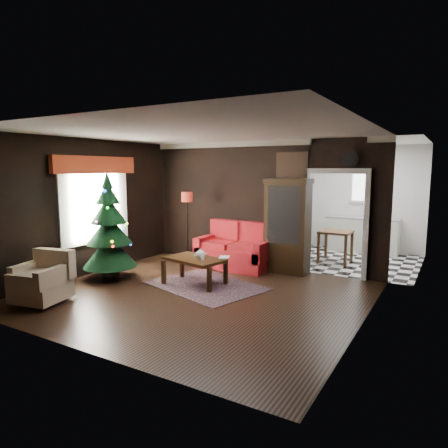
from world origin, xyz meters
The scene contains 26 objects.
floor centered at (0.00, 0.00, 0.00)m, with size 5.50×5.50×0.00m, color black.
ceiling centered at (0.00, 0.00, 2.80)m, with size 5.50×5.50×0.00m, color white.
wall_back centered at (0.00, 2.50, 1.40)m, with size 5.50×5.50×0.00m, color black.
wall_front centered at (0.00, -2.50, 1.40)m, with size 5.50×5.50×0.00m, color black.
wall_left centered at (-2.75, 0.00, 1.40)m, with size 5.50×5.50×0.00m, color black.
wall_right centered at (2.75, 0.00, 1.40)m, with size 5.50×5.50×0.00m, color black.
doorway centered at (1.70, 2.50, 1.05)m, with size 1.10×0.10×2.10m, color silver, non-canonical shape.
left_window centered at (-2.71, 0.20, 1.45)m, with size 0.05×1.60×1.40m, color white.
valance centered at (-2.63, 0.20, 2.27)m, with size 0.12×2.10×0.35m, color #A23119.
kitchen_floor centered at (1.70, 4.00, 0.00)m, with size 3.00×3.00×0.00m, color white.
kitchen_window centered at (1.70, 5.45, 1.70)m, with size 0.70×0.06×0.70m, color white.
rug centered at (-0.18, 0.54, 0.01)m, with size 2.05×1.49×0.01m, color #462B40.
loveseat centered at (-0.40, 2.05, 0.50)m, with size 1.70×0.90×1.00m, color maroon, non-canonical shape.
curio_cabinet centered at (0.75, 2.27, 0.95)m, with size 0.90×0.45×1.90m, color black, non-canonical shape.
floor_lamp centered at (-1.54, 1.86, 0.83)m, with size 0.28×0.28×1.67m, color black, non-canonical shape.
christmas_tree centered at (-2.13, 0.02, 1.05)m, with size 1.07×1.07×2.04m, color black, non-canonical shape.
armchair centered at (-1.97, -1.64, 0.46)m, with size 0.77×0.77×0.79m, color #D4B08D, non-canonical shape.
coffee_table centered at (-0.43, 0.52, 0.26)m, with size 1.12×0.67×0.50m, color black, non-canonical shape.
teapot centered at (-0.29, 0.52, 0.61)m, with size 0.19×0.19×0.18m, color silver, non-canonical shape.
cup_a centered at (-0.52, 0.70, 0.54)m, with size 0.07×0.07×0.06m, color beige.
cup_b centered at (-0.21, 0.47, 0.54)m, with size 0.06×0.06×0.05m, color white.
book centered at (-0.03, 0.78, 0.64)m, with size 0.19×0.02×0.26m, color #7E5B4B.
wall_clock centered at (1.95, 2.45, 2.38)m, with size 0.32×0.32×0.06m, color white.
painting centered at (0.75, 2.46, 2.25)m, with size 0.62×0.05×0.52m, color #A87741.
kitchen_counter centered at (1.70, 5.20, 0.45)m, with size 1.80×0.60×0.90m, color silver.
kitchen_table centered at (1.40, 3.70, 0.38)m, with size 0.70×0.70×0.75m, color brown, non-canonical shape.
Camera 1 is at (3.79, -5.58, 2.19)m, focal length 32.02 mm.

